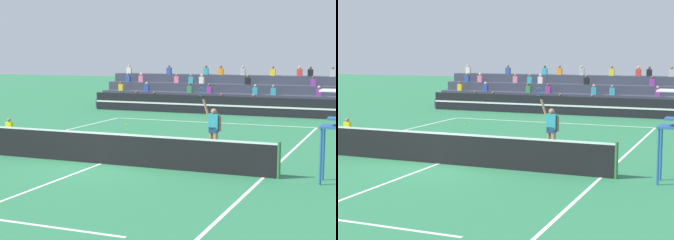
{
  "view_description": "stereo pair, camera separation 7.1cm",
  "coord_description": "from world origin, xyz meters",
  "views": [
    {
      "loc": [
        9.05,
        -16.24,
        3.72
      ],
      "look_at": [
        0.91,
        3.71,
        1.1
      ],
      "focal_mm": 60.0,
      "sensor_mm": 36.0,
      "label": 1
    },
    {
      "loc": [
        9.11,
        -16.21,
        3.72
      ],
      "look_at": [
        0.91,
        3.71,
        1.1
      ],
      "focal_mm": 60.0,
      "sensor_mm": 36.0,
      "label": 2
    }
  ],
  "objects": [
    {
      "name": "ground_plane",
      "position": [
        0.0,
        0.0,
        0.0
      ],
      "size": [
        120.0,
        120.0,
        0.0
      ],
      "primitive_type": "plane",
      "color": "#2D7A4C"
    },
    {
      "name": "court_lines",
      "position": [
        0.0,
        0.0,
        0.0
      ],
      "size": [
        11.1,
        23.9,
        0.01
      ],
      "color": "white",
      "rests_on": "ground"
    },
    {
      "name": "tennis_net",
      "position": [
        0.0,
        0.0,
        0.54
      ],
      "size": [
        12.0,
        0.1,
        1.1
      ],
      "color": "#2D6B38",
      "rests_on": "ground"
    },
    {
      "name": "sponsor_banner_wall",
      "position": [
        0.0,
        15.83,
        0.55
      ],
      "size": [
        18.0,
        0.26,
        1.1
      ],
      "color": "black",
      "rests_on": "ground"
    },
    {
      "name": "bleacher_stand",
      "position": [
        0.01,
        19.0,
        0.84
      ],
      "size": [
        19.2,
        3.8,
        2.83
      ],
      "color": "#383D4C",
      "rests_on": "ground"
    },
    {
      "name": "umpire_chair",
      "position": [
        7.5,
        -0.0,
        1.72
      ],
      "size": [
        0.76,
        0.84,
        2.67
      ],
      "color": "#285699",
      "rests_on": "ground"
    },
    {
      "name": "ball_kid_courtside",
      "position": [
        -6.57,
        3.64,
        0.33
      ],
      "size": [
        0.3,
        0.36,
        0.84
      ],
      "color": "black",
      "rests_on": "ground"
    },
    {
      "name": "tennis_player",
      "position": [
        3.02,
        2.86,
        0.99
      ],
      "size": [
        0.97,
        0.36,
        2.49
      ],
      "color": "#9E7051",
      "rests_on": "ground"
    },
    {
      "name": "tennis_ball",
      "position": [
        -3.57,
        9.14,
        0.03
      ],
      "size": [
        0.07,
        0.07,
        0.07
      ],
      "primitive_type": "sphere",
      "color": "#C6DB33",
      "rests_on": "ground"
    }
  ]
}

